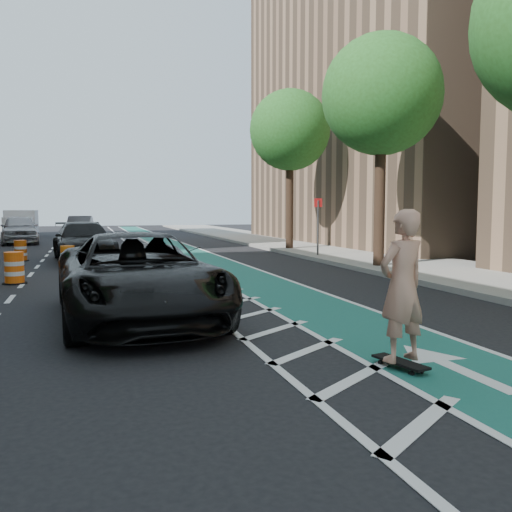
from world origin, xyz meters
name	(u,v)px	position (x,y,z in m)	size (l,w,h in m)	color
ground	(187,337)	(0.00, 0.00, 0.00)	(120.00, 120.00, 0.00)	black
bike_lane	(221,267)	(3.00, 10.00, 0.01)	(2.00, 90.00, 0.01)	#175146
buffer_strip	(179,268)	(1.50, 10.00, 0.01)	(1.40, 90.00, 0.01)	silver
sidewalk_right	(384,260)	(9.50, 10.00, 0.07)	(5.00, 90.00, 0.15)	gray
curb_right	(326,262)	(7.05, 10.00, 0.08)	(0.12, 90.00, 0.16)	gray
building_right_far	(418,83)	(17.50, 20.00, 9.50)	(14.00, 22.00, 19.00)	#84664C
tree_r_c	(376,98)	(7.90, 8.00, 5.77)	(4.20, 4.20, 7.90)	#382619
tree_r_d	(290,130)	(7.90, 16.00, 5.77)	(4.20, 4.20, 7.90)	#382619
sign_post	(318,226)	(7.60, 12.00, 1.35)	(0.35, 0.08, 2.47)	#4C4C4C
skateboard	(400,362)	(2.30, -2.57, 0.09)	(0.41, 0.86, 0.11)	black
skateboarder	(402,286)	(2.30, -2.57, 1.08)	(0.71, 0.46, 1.94)	tan
suv_near	(137,276)	(-0.64, 1.64, 0.81)	(2.68, 5.81, 1.61)	black
suv_far	(84,241)	(-1.62, 13.89, 0.77)	(2.15, 5.28, 1.53)	black
car_silver	(20,229)	(-5.27, 26.08, 0.85)	(2.01, 4.99, 1.70)	#ABAAAF
car_grey	(80,226)	(-1.95, 33.64, 0.76)	(1.62, 4.63, 1.53)	#545358
box_truck	(21,224)	(-6.20, 35.62, 0.90)	(2.15, 4.67, 1.94)	silver
barrel_a	(14,269)	(-3.42, 7.54, 0.42)	(0.64, 0.64, 0.88)	#FF5F0D
barrel_b	(68,258)	(-2.14, 10.95, 0.38)	(0.59, 0.59, 0.80)	orange
barrel_c	(20,251)	(-4.00, 14.50, 0.39)	(0.60, 0.60, 0.82)	#D5510B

